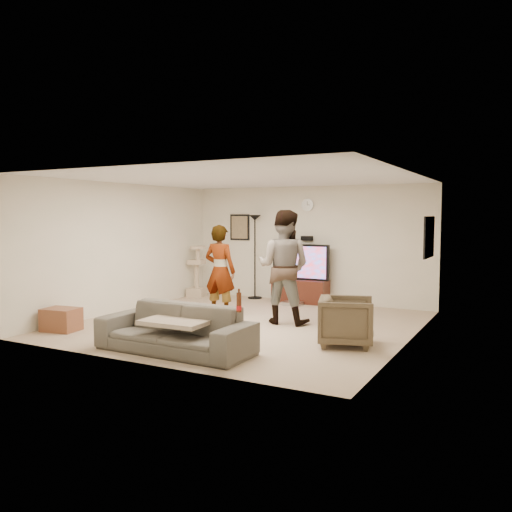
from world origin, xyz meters
The scene contains 24 objects.
floor centered at (0.00, 0.00, -0.01)m, with size 5.50×5.50×0.02m, color tan.
ceiling centered at (0.00, 0.00, 2.51)m, with size 5.50×5.50×0.02m, color silver.
wall_back centered at (0.00, 2.75, 1.25)m, with size 5.50×0.04×2.50m, color beige.
wall_front centered at (0.00, -2.75, 1.25)m, with size 5.50×0.04×2.50m, color beige.
wall_left centered at (-2.75, 0.00, 1.25)m, with size 0.04×5.50×2.50m, color beige.
wall_right centered at (2.75, 0.00, 1.25)m, with size 0.04×5.50×2.50m, color beige.
wall_clock centered at (0.00, 2.72, 2.10)m, with size 0.26×0.26×0.04m, color silver.
wall_speaker centered at (0.00, 2.69, 1.38)m, with size 0.25×0.10×0.10m, color black.
picture_back centered at (-1.70, 2.73, 1.60)m, with size 0.42×0.03×0.52m, color #766549.
picture_right centered at (2.73, 1.60, 1.50)m, with size 0.03×0.78×0.62m, color #F59C52.
tv_stand centered at (-0.07, 2.50, 0.25)m, with size 1.20×0.45×0.50m, color #39170F.
console_box centered at (-0.08, 2.11, 0.04)m, with size 0.40×0.30×0.07m, color #B6B6B6.
tv centered at (-0.07, 2.50, 0.88)m, with size 1.29×0.08×0.76m, color black.
tv_screen centered at (-0.07, 2.46, 0.88)m, with size 1.18×0.01×0.67m, color blue.
floor_lamp centered at (-1.20, 2.55, 0.94)m, with size 0.32×0.32×1.88m, color black.
cat_tree centered at (-2.53, 2.16, 0.59)m, with size 0.38×0.38×1.18m, color #BDA98C.
person_left centered at (-0.74, 0.33, 0.85)m, with size 0.62×0.41×1.70m, color #A8A8B7.
person_right centered at (0.53, 0.38, 0.98)m, with size 0.96×0.75×1.97m, color navy.
sofa centered at (0.04, -2.09, 0.32)m, with size 2.20×0.86×0.64m, color #4E4A42.
throw_blanket centered at (0.09, -2.09, 0.43)m, with size 0.90×0.70×0.06m, color tan.
beer_bottle centered at (1.05, -2.09, 0.77)m, with size 0.06×0.06×0.25m, color #431A0A.
armchair centered at (2.00, -0.63, 0.35)m, with size 0.75×0.77×0.70m, color #4B3E2D.
side_table centered at (-2.40, -1.89, 0.19)m, with size 0.56×0.42×0.37m, color brown.
toy_ball centered at (-1.78, -0.44, 0.04)m, with size 0.08×0.08×0.08m, color #0A859D.
Camera 1 is at (4.35, -7.81, 1.87)m, focal length 36.73 mm.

